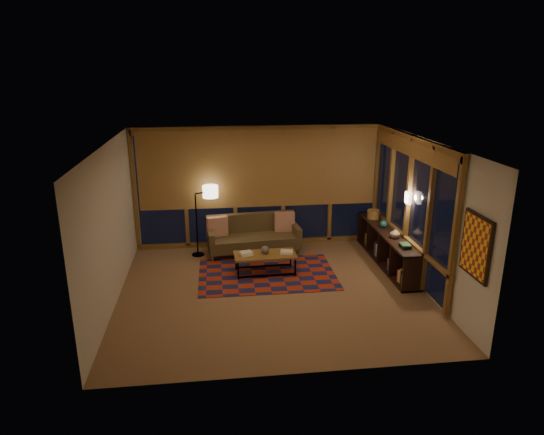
{
  "coord_description": "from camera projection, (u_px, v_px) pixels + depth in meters",
  "views": [
    {
      "loc": [
        -1.0,
        -7.95,
        3.94
      ],
      "look_at": [
        0.05,
        0.55,
        1.23
      ],
      "focal_mm": 32.0,
      "sensor_mm": 36.0,
      "label": 1
    }
  ],
  "objects": [
    {
      "name": "wall_art",
      "position": [
        476.0,
        246.0,
        6.96
      ],
      "size": [
        0.06,
        0.74,
        0.94
      ],
      "primitive_type": null,
      "color": "red",
      "rests_on": "walls"
    },
    {
      "name": "teal_bowl",
      "position": [
        384.0,
        224.0,
        10.1
      ],
      "size": [
        0.16,
        0.16,
        0.15
      ],
      "primitive_type": "sphere",
      "rotation": [
        0.0,
        0.0,
        -0.07
      ],
      "color": "#206D6F",
      "rests_on": "bookshelf"
    },
    {
      "name": "floor",
      "position": [
        273.0,
        291.0,
        8.83
      ],
      "size": [
        5.5,
        5.0,
        0.01
      ],
      "primitive_type": "cube",
      "color": "#A27353",
      "rests_on": "ground"
    },
    {
      "name": "vase",
      "position": [
        395.0,
        233.0,
        9.47
      ],
      "size": [
        0.25,
        0.25,
        0.2
      ],
      "primitive_type": "imported",
      "rotation": [
        0.0,
        0.0,
        -0.34
      ],
      "color": "tan",
      "rests_on": "bookshelf"
    },
    {
      "name": "wall_sconce",
      "position": [
        408.0,
        198.0,
        9.1
      ],
      "size": [
        0.12,
        0.18,
        0.22
      ],
      "primitive_type": null,
      "color": "#FDEEC6",
      "rests_on": "walls"
    },
    {
      "name": "bookshelf",
      "position": [
        387.0,
        247.0,
        9.97
      ],
      "size": [
        0.4,
        2.78,
        0.69
      ],
      "primitive_type": null,
      "color": "black",
      "rests_on": "floor"
    },
    {
      "name": "pillow_left",
      "position": [
        217.0,
        226.0,
        10.42
      ],
      "size": [
        0.47,
        0.26,
        0.44
      ],
      "primitive_type": null,
      "rotation": [
        0.0,
        0.0,
        0.26
      ],
      "color": "#B93D1B",
      "rests_on": "sofa"
    },
    {
      "name": "book_stack_b",
      "position": [
        287.0,
        252.0,
        9.5
      ],
      "size": [
        0.27,
        0.23,
        0.05
      ],
      "primitive_type": null,
      "rotation": [
        0.0,
        0.0,
        -0.2
      ],
      "color": "white",
      "rests_on": "coffee_table"
    },
    {
      "name": "sofa",
      "position": [
        254.0,
        235.0,
        10.52
      ],
      "size": [
        2.03,
        0.98,
        0.8
      ],
      "primitive_type": null,
      "rotation": [
        0.0,
        0.0,
        0.09
      ],
      "color": "brown",
      "rests_on": "floor"
    },
    {
      "name": "shelf_book_stack",
      "position": [
        405.0,
        246.0,
        8.99
      ],
      "size": [
        0.23,
        0.3,
        0.08
      ],
      "primitive_type": null,
      "rotation": [
        0.0,
        0.0,
        -0.17
      ],
      "color": "white",
      "rests_on": "bookshelf"
    },
    {
      "name": "basket",
      "position": [
        373.0,
        214.0,
        10.67
      ],
      "size": [
        0.28,
        0.28,
        0.19
      ],
      "primitive_type": "cylinder",
      "rotation": [
        0.0,
        0.0,
        -0.08
      ],
      "color": "#AB7D34",
      "rests_on": "bookshelf"
    },
    {
      "name": "ceiling",
      "position": [
        273.0,
        143.0,
        8.02
      ],
      "size": [
        5.5,
        5.0,
        0.01
      ],
      "primitive_type": "cube",
      "color": "beige",
      "rests_on": "walls"
    },
    {
      "name": "ceramic_pot",
      "position": [
        265.0,
        250.0,
        9.47
      ],
      "size": [
        0.19,
        0.19,
        0.16
      ],
      "primitive_type": "sphere",
      "rotation": [
        0.0,
        0.0,
        -0.23
      ],
      "color": "black",
      "rests_on": "coffee_table"
    },
    {
      "name": "area_rug",
      "position": [
        267.0,
        274.0,
        9.52
      ],
      "size": [
        2.67,
        1.78,
        0.01
      ],
      "primitive_type": "cube",
      "rotation": [
        0.0,
        0.0,
        -0.01
      ],
      "color": "#AB2C16",
      "rests_on": "floor"
    },
    {
      "name": "pillow_right",
      "position": [
        284.0,
        221.0,
        10.73
      ],
      "size": [
        0.45,
        0.16,
        0.44
      ],
      "primitive_type": null,
      "rotation": [
        0.0,
        0.0,
        -0.02
      ],
      "color": "#B93D1B",
      "rests_on": "sofa"
    },
    {
      "name": "window_wall_right",
      "position": [
        407.0,
        206.0,
        9.31
      ],
      "size": [
        0.16,
        3.7,
        2.6
      ],
      "primitive_type": null,
      "color": "olive",
      "rests_on": "walls"
    },
    {
      "name": "floor_lamp",
      "position": [
        196.0,
        222.0,
        10.28
      ],
      "size": [
        0.59,
        0.51,
        1.51
      ],
      "primitive_type": null,
      "rotation": [
        0.0,
        0.0,
        0.43
      ],
      "color": "black",
      "rests_on": "floor"
    },
    {
      "name": "coffee_table",
      "position": [
        265.0,
        264.0,
        9.53
      ],
      "size": [
        1.23,
        0.59,
        0.4
      ],
      "primitive_type": null,
      "rotation": [
        0.0,
        0.0,
        0.03
      ],
      "color": "olive",
      "rests_on": "floor"
    },
    {
      "name": "book_stack_a",
      "position": [
        246.0,
        253.0,
        9.39
      ],
      "size": [
        0.32,
        0.28,
        0.08
      ],
      "primitive_type": null,
      "rotation": [
        0.0,
        0.0,
        0.32
      ],
      "color": "white",
      "rests_on": "coffee_table"
    },
    {
      "name": "walls",
      "position": [
        273.0,
        221.0,
        8.42
      ],
      "size": [
        5.51,
        5.01,
        2.7
      ],
      "color": "silver",
      "rests_on": "floor"
    },
    {
      "name": "window_wall_back",
      "position": [
        259.0,
        187.0,
        10.72
      ],
      "size": [
        5.3,
        0.16,
        2.6
      ],
      "primitive_type": null,
      "color": "olive",
      "rests_on": "walls"
    }
  ]
}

